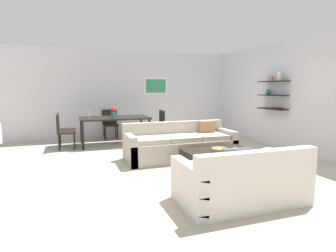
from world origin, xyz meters
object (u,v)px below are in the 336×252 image
object	(u,v)px
candle_jar	(236,150)
dining_chair_left_near	(63,130)
wine_glass_left_far	(88,114)
wine_glass_left_near	(89,114)
sofa_beige	(180,145)
decorative_bowl	(220,150)
coffee_table	(221,162)
dining_chair_right_far	(158,123)
dining_chair_left_far	(63,127)
dining_table	(114,119)
dining_chair_head	(110,122)
centerpiece_vase	(113,112)
loveseat_white	(241,181)
wine_glass_head	(112,111)

from	to	relation	value
candle_jar	dining_chair_left_near	xyz separation A→B (m)	(-3.05, 3.05, 0.09)
wine_glass_left_far	wine_glass_left_near	world-z (taller)	wine_glass_left_far
sofa_beige	decorative_bowl	world-z (taller)	sofa_beige
sofa_beige	candle_jar	world-z (taller)	sofa_beige
coffee_table	dining_chair_right_far	xyz separation A→B (m)	(-0.14, 3.46, 0.31)
decorative_bowl	dining_chair_left_near	world-z (taller)	dining_chair_left_near
coffee_table	decorative_bowl	world-z (taller)	decorative_bowl
coffee_table	decorative_bowl	distance (m)	0.25
dining_chair_right_far	dining_chair_left_far	world-z (taller)	same
dining_table	dining_chair_head	size ratio (longest dim) A/B	2.09
sofa_beige	coffee_table	bearing A→B (deg)	-72.55
candle_jar	dining_chair_head	world-z (taller)	dining_chair_head
wine_glass_left_far	dining_chair_right_far	bearing A→B (deg)	3.00
wine_glass_left_near	centerpiece_vase	world-z (taller)	centerpiece_vase
coffee_table	loveseat_white	bearing A→B (deg)	-109.24
decorative_bowl	candle_jar	bearing A→B (deg)	-3.41
sofa_beige	dining_chair_right_far	world-z (taller)	dining_chair_right_far
wine_glass_left_near	coffee_table	bearing A→B (deg)	-55.27
dining_chair_left_far	centerpiece_vase	distance (m)	1.39
loveseat_white	dining_table	bearing A→B (deg)	102.44
decorative_bowl	wine_glass_left_far	distance (m)	4.01
dining_table	sofa_beige	bearing A→B (deg)	-61.96
loveseat_white	candle_jar	distance (m)	1.46
dining_chair_left_near	centerpiece_vase	world-z (taller)	centerpiece_vase
wine_glass_head	centerpiece_vase	world-z (taller)	centerpiece_vase
candle_jar	centerpiece_vase	world-z (taller)	centerpiece_vase
loveseat_white	centerpiece_vase	world-z (taller)	centerpiece_vase
dining_table	dining_chair_left_near	bearing A→B (deg)	-169.99
decorative_bowl	wine_glass_left_near	xyz separation A→B (m)	(-2.08, 3.14, 0.43)
sofa_beige	candle_jar	size ratio (longest dim) A/B	26.32
decorative_bowl	dining_table	bearing A→B (deg)	113.15
decorative_bowl	dining_chair_left_near	xyz separation A→B (m)	(-2.72, 3.03, 0.08)
wine_glass_head	centerpiece_vase	distance (m)	0.49
centerpiece_vase	candle_jar	bearing A→B (deg)	-61.78
candle_jar	dining_chair_left_near	distance (m)	4.32
dining_chair_left_near	wine_glass_head	world-z (taller)	wine_glass_head
loveseat_white	candle_jar	bearing A→B (deg)	60.28
decorative_bowl	wine_glass_left_far	bearing A→B (deg)	121.46
coffee_table	wine_glass_left_near	bearing A→B (deg)	124.73
coffee_table	dining_chair_head	xyz separation A→B (m)	(-1.46, 4.15, 0.31)
dining_table	dining_chair_left_near	xyz separation A→B (m)	(-1.32, -0.23, -0.18)
candle_jar	wine_glass_head	xyz separation A→B (m)	(-1.72, 3.75, 0.46)
dining_chair_right_far	wine_glass_left_near	world-z (taller)	wine_glass_left_near
decorative_bowl	wine_glass_left_far	world-z (taller)	wine_glass_left_far
decorative_bowl	candle_jar	distance (m)	0.32
loveseat_white	coffee_table	distance (m)	1.41
dining_chair_head	dining_chair_left_near	bearing A→B (deg)	-138.80
dining_chair_head	dining_chair_left_near	xyz separation A→B (m)	(-1.32, -1.16, 0.00)
wine_glass_head	loveseat_white	bearing A→B (deg)	-78.67
loveseat_white	wine_glass_left_far	bearing A→B (deg)	109.80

